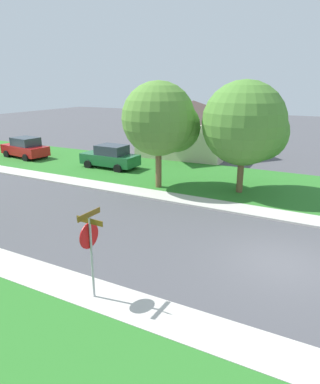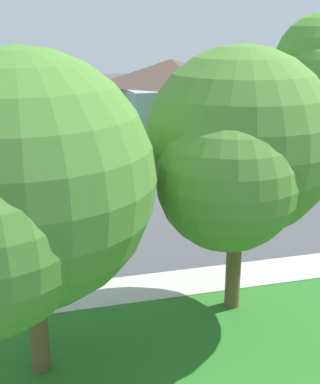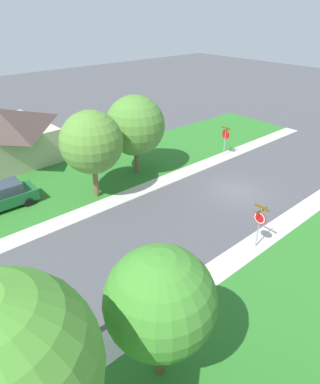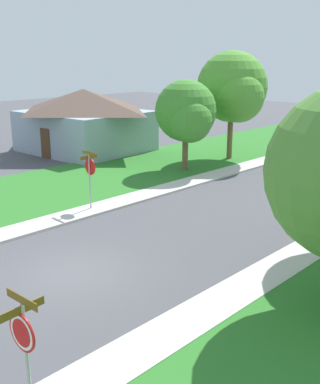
{
  "view_description": "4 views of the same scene",
  "coord_description": "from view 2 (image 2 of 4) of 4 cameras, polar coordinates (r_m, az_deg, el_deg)",
  "views": [
    {
      "loc": [
        -11.86,
        -1.39,
        6.18
      ],
      "look_at": [
        1.52,
        5.71,
        1.4
      ],
      "focal_mm": 32.88,
      "sensor_mm": 36.0,
      "label": 1
    },
    {
      "loc": [
        16.33,
        3.73,
        6.56
      ],
      "look_at": [
        0.89,
        7.8,
        1.4
      ],
      "focal_mm": 47.79,
      "sensor_mm": 36.0,
      "label": 2
    },
    {
      "loc": [
        -12.57,
        18.42,
        11.99
      ],
      "look_at": [
        1.74,
        6.02,
        1.4
      ],
      "focal_mm": 31.06,
      "sensor_mm": 36.0,
      "label": 3
    },
    {
      "loc": [
        11.81,
        -8.03,
        6.81
      ],
      "look_at": [
        -1.25,
        5.45,
        1.4
      ],
      "focal_mm": 43.76,
      "sensor_mm": 36.0,
      "label": 4
    }
  ],
  "objects": [
    {
      "name": "sidewalk_west",
      "position": [
        23.52,
        6.43,
        1.73
      ],
      "size": [
        1.4,
        56.0,
        0.1
      ],
      "primitive_type": "cube",
      "color": "beige",
      "rests_on": "ground"
    },
    {
      "name": "house_left_setback",
      "position": [
        34.46,
        1.25,
        10.95
      ],
      "size": [
        9.45,
        8.32,
        4.6
      ],
      "color": "#93A3B2",
      "rests_on": "ground"
    },
    {
      "name": "lawn_west",
      "position": [
        27.8,
        2.96,
        4.33
      ],
      "size": [
        8.0,
        56.0,
        0.08
      ],
      "primitive_type": "cube",
      "color": "#2D7528",
      "rests_on": "ground"
    },
    {
      "name": "tree_corner_large",
      "position": [
        25.03,
        7.96,
        10.95
      ],
      "size": [
        3.99,
        3.72,
        5.58
      ],
      "color": "brown",
      "rests_on": "ground"
    },
    {
      "name": "stop_sign_far_corner",
      "position": [
        21.68,
        -12.26,
        5.06
      ],
      "size": [
        0.92,
        0.92,
        2.77
      ],
      "color": "#9E9EA3",
      "rests_on": "ground"
    },
    {
      "name": "tree_sidewalk_far",
      "position": [
        9.09,
        -15.73,
        -0.18
      ],
      "size": [
        4.96,
        4.62,
        6.31
      ],
      "color": "brown",
      "rests_on": "ground"
    },
    {
      "name": "tree_across_right",
      "position": [
        11.19,
        8.55,
        4.45
      ],
      "size": [
        4.55,
        4.23,
        6.25
      ],
      "color": "brown",
      "rests_on": "ground"
    }
  ]
}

